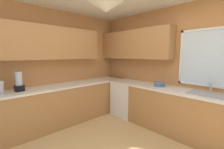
% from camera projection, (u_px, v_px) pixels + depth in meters
% --- Properties ---
extents(room_shell, '(4.06, 3.91, 2.63)m').
position_uv_depth(room_shell, '(102.00, 40.00, 2.92)').
color(room_shell, '#C6844C').
rests_on(room_shell, ground_plane).
extents(counter_run_left, '(0.65, 3.52, 0.88)m').
position_uv_depth(counter_run_left, '(57.00, 105.00, 3.31)').
color(counter_run_left, '#AD7542').
rests_on(counter_run_left, ground_plane).
extents(counter_run_back, '(3.15, 0.65, 0.88)m').
position_uv_depth(counter_run_back, '(173.00, 110.00, 3.04)').
color(counter_run_back, '#AD7542').
rests_on(counter_run_back, ground_plane).
extents(dishwasher, '(0.60, 0.60, 0.84)m').
position_uv_depth(dishwasher, '(127.00, 99.00, 3.89)').
color(dishwasher, white).
rests_on(dishwasher, ground_plane).
extents(kettle, '(0.12, 0.12, 0.23)m').
position_uv_depth(kettle, '(0.00, 88.00, 2.56)').
color(kettle, '#B7B7BC').
rests_on(kettle, counter_run_left).
extents(sink_assembly, '(0.58, 0.40, 0.19)m').
position_uv_depth(sink_assembly, '(208.00, 94.00, 2.56)').
color(sink_assembly, '#9EA0A5').
rests_on(sink_assembly, counter_run_back).
extents(bowl, '(0.22, 0.22, 0.09)m').
position_uv_depth(bowl, '(159.00, 84.00, 3.20)').
color(bowl, '#4C7099').
rests_on(bowl, counter_run_back).
extents(blender_appliance, '(0.15, 0.15, 0.36)m').
position_uv_depth(blender_appliance, '(19.00, 82.00, 2.77)').
color(blender_appliance, black).
rests_on(blender_appliance, counter_run_left).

